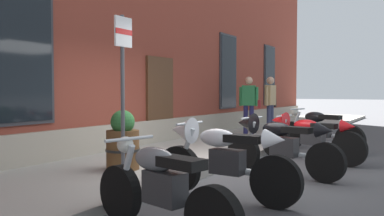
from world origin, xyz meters
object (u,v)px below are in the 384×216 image
motorcycle_red_sport (307,135)px  barrel_planter (123,143)px  pedestrian_striped_shirt (249,102)px  pedestrian_tan_coat (270,101)px  motorcycle_grey_naked (160,188)px  motorcycle_white_sport (219,156)px  motorcycle_black_naked (318,131)px  parking_sign (123,73)px  motorcycle_black_sport (277,142)px

motorcycle_red_sport → barrel_planter: 3.76m
pedestrian_striped_shirt → pedestrian_tan_coat: 0.76m
motorcycle_grey_naked → barrel_planter: bearing=48.4°
motorcycle_white_sport → motorcycle_black_naked: size_ratio=0.98×
pedestrian_striped_shirt → parking_sign: 6.88m
motorcycle_black_sport → motorcycle_red_sport: bearing=-2.4°
motorcycle_grey_naked → barrel_planter: (1.90, 2.13, 0.09)m
motorcycle_black_sport → motorcycle_white_sport: bearing=175.4°
motorcycle_red_sport → pedestrian_striped_shirt: size_ratio=1.26×
motorcycle_grey_naked → pedestrian_striped_shirt: 8.60m
motorcycle_grey_naked → barrel_planter: 2.86m
motorcycle_white_sport → barrel_planter: size_ratio=2.13×
motorcycle_grey_naked → motorcycle_white_sport: motorcycle_white_sport is taller
motorcycle_black_sport → motorcycle_black_naked: bearing=1.2°
motorcycle_grey_naked → motorcycle_black_sport: size_ratio=0.91×
motorcycle_white_sport → motorcycle_black_naked: (4.88, -0.08, -0.08)m
pedestrian_striped_shirt → barrel_planter: 6.33m
motorcycle_white_sport → barrel_planter: barrel_planter is taller
motorcycle_red_sport → parking_sign: parking_sign is taller
motorcycle_white_sport → motorcycle_black_sport: bearing=-4.6°
motorcycle_white_sport → motorcycle_red_sport: (3.43, -0.21, -0.03)m
pedestrian_striped_shirt → barrel_planter: bearing=-176.0°
motorcycle_white_sport → parking_sign: (-0.11, 1.54, 1.12)m
pedestrian_tan_coat → barrel_planter: bearing=179.9°
motorcycle_black_sport → parking_sign: parking_sign is taller
motorcycle_grey_naked → pedestrian_tan_coat: 9.07m
motorcycle_grey_naked → pedestrian_striped_shirt: bearing=17.5°
motorcycle_grey_naked → pedestrian_striped_shirt: pedestrian_striped_shirt is taller
motorcycle_grey_naked → parking_sign: parking_sign is taller
pedestrian_tan_coat → barrel_planter: (-6.90, 0.02, -0.56)m
motorcycle_white_sport → barrel_planter: (0.40, 2.00, -0.01)m
motorcycle_red_sport → motorcycle_white_sport: bearing=176.4°
motorcycle_black_sport → barrel_planter: 2.59m
motorcycle_red_sport → pedestrian_striped_shirt: 4.24m
pedestrian_striped_shirt → motorcycle_grey_naked: bearing=-162.5°
motorcycle_white_sport → motorcycle_red_sport: size_ratio=0.96×
motorcycle_red_sport → pedestrian_striped_shirt: bearing=39.3°
motorcycle_black_sport → pedestrian_tan_coat: pedestrian_tan_coat is taller
motorcycle_red_sport → pedestrian_tan_coat: 4.48m
motorcycle_white_sport → parking_sign: bearing=94.2°
motorcycle_red_sport → pedestrian_striped_shirt: (3.25, 2.66, 0.57)m
motorcycle_white_sport → motorcycle_black_naked: motorcycle_white_sport is taller
motorcycle_grey_naked → motorcycle_black_naked: 6.38m
motorcycle_red_sport → motorcycle_black_naked: size_ratio=1.03×
pedestrian_striped_shirt → barrel_planter: (-6.29, -0.44, -0.55)m
motorcycle_grey_naked → motorcycle_red_sport: motorcycle_red_sport is taller
motorcycle_black_naked → parking_sign: (-4.99, 1.63, 1.19)m
motorcycle_white_sport → motorcycle_black_sport: (1.84, -0.15, -0.01)m
motorcycle_black_sport → pedestrian_striped_shirt: (4.84, 2.59, 0.55)m
motorcycle_white_sport → barrel_planter: bearing=78.8°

